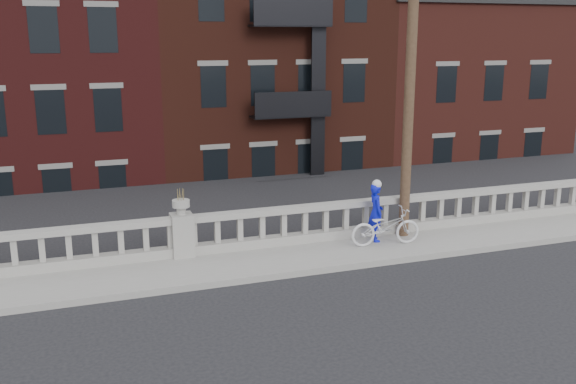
% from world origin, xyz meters
% --- Properties ---
extents(ground, '(120.00, 120.00, 0.00)m').
position_xyz_m(ground, '(0.00, 0.00, 0.00)').
color(ground, black).
rests_on(ground, ground).
extents(sidewalk, '(32.00, 2.20, 0.15)m').
position_xyz_m(sidewalk, '(0.00, 3.00, 0.07)').
color(sidewalk, gray).
rests_on(sidewalk, ground).
extents(balustrade, '(28.00, 0.34, 1.03)m').
position_xyz_m(balustrade, '(0.00, 3.95, 0.64)').
color(balustrade, gray).
rests_on(balustrade, sidewalk).
extents(planter_pedestal, '(0.55, 0.55, 1.76)m').
position_xyz_m(planter_pedestal, '(0.00, 3.95, 0.83)').
color(planter_pedestal, gray).
rests_on(planter_pedestal, sidewalk).
extents(lower_level, '(80.00, 44.00, 20.80)m').
position_xyz_m(lower_level, '(0.56, 23.04, 2.63)').
color(lower_level, '#605E59').
rests_on(lower_level, ground).
extents(utility_pole, '(1.60, 0.28, 10.00)m').
position_xyz_m(utility_pole, '(6.20, 3.60, 5.24)').
color(utility_pole, '#422D1E').
rests_on(utility_pole, sidewalk).
extents(bicycle, '(1.98, 0.86, 1.01)m').
position_xyz_m(bicycle, '(5.30, 2.99, 0.65)').
color(bicycle, silver).
rests_on(bicycle, sidewalk).
extents(cyclist, '(0.47, 0.64, 1.60)m').
position_xyz_m(cyclist, '(5.22, 3.42, 0.95)').
color(cyclist, '#0D14C7').
rests_on(cyclist, sidewalk).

